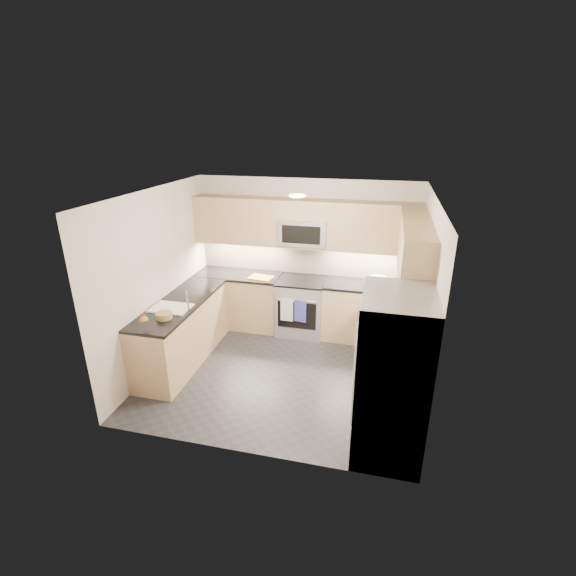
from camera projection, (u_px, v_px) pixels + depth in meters
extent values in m
cube|color=#25252A|center=(282.00, 372.00, 5.93)|extent=(3.60, 3.20, 0.00)
cube|color=beige|center=(281.00, 194.00, 5.00)|extent=(3.60, 3.20, 0.02)
cube|color=beige|center=(306.00, 255.00, 6.91)|extent=(3.60, 0.02, 2.50)
cube|color=beige|center=(241.00, 351.00, 4.02)|extent=(3.60, 0.02, 2.50)
cube|color=beige|center=(158.00, 279.00, 5.86)|extent=(0.02, 3.20, 2.50)
cube|color=beige|center=(425.00, 303.00, 5.07)|extent=(0.02, 3.20, 2.50)
cube|color=tan|center=(239.00, 300.00, 7.17)|extent=(1.42, 0.60, 0.90)
cube|color=tan|center=(368.00, 313.00, 6.70)|extent=(1.42, 0.60, 0.90)
cube|color=tan|center=(393.00, 352.00, 5.57)|extent=(0.60, 1.70, 0.90)
cube|color=tan|center=(183.00, 332.00, 6.09)|extent=(0.60, 2.00, 0.90)
cube|color=black|center=(238.00, 275.00, 7.00)|extent=(1.42, 0.63, 0.04)
cube|color=black|center=(370.00, 286.00, 6.53)|extent=(1.42, 0.63, 0.04)
cube|color=black|center=(397.00, 320.00, 5.40)|extent=(0.63, 1.70, 0.04)
cube|color=black|center=(180.00, 303.00, 5.91)|extent=(0.63, 2.00, 0.04)
cube|color=tan|center=(304.00, 224.00, 6.54)|extent=(3.60, 0.35, 0.75)
cube|color=tan|center=(414.00, 251.00, 5.15)|extent=(0.35, 1.95, 0.75)
cube|color=tan|center=(305.00, 259.00, 6.93)|extent=(3.60, 0.01, 0.51)
cube|color=tan|center=(422.00, 294.00, 5.50)|extent=(0.01, 2.30, 0.51)
cube|color=#ABAFB3|center=(301.00, 307.00, 6.91)|extent=(0.76, 0.65, 0.91)
cube|color=black|center=(301.00, 281.00, 6.74)|extent=(0.76, 0.65, 0.03)
cube|color=black|center=(297.00, 315.00, 6.61)|extent=(0.62, 0.02, 0.45)
cylinder|color=#B2B5BA|center=(297.00, 300.00, 6.50)|extent=(0.60, 0.02, 0.02)
cube|color=#9B9EA2|center=(304.00, 232.00, 6.56)|extent=(0.76, 0.40, 0.40)
cube|color=black|center=(301.00, 235.00, 6.38)|extent=(0.60, 0.01, 0.28)
cube|color=#979A9E|center=(392.00, 376.00, 4.24)|extent=(0.70, 0.90, 1.80)
cylinder|color=#B2B5BA|center=(354.00, 377.00, 4.14)|extent=(0.02, 0.02, 1.20)
cylinder|color=#B2B5BA|center=(357.00, 358.00, 4.47)|extent=(0.02, 0.02, 1.20)
cube|color=white|center=(171.00, 313.00, 5.70)|extent=(0.52, 0.38, 0.16)
cylinder|color=silver|center=(188.00, 301.00, 5.57)|extent=(0.03, 0.03, 0.28)
cylinder|color=#50B94F|center=(377.00, 283.00, 6.37)|extent=(0.31, 0.31, 0.16)
cube|color=#C96D12|center=(261.00, 277.00, 6.81)|extent=(0.41, 0.31, 0.01)
cylinder|color=#9E8549|center=(164.00, 315.00, 5.39)|extent=(0.23, 0.23, 0.08)
sphere|color=#A12B12|center=(144.00, 317.00, 5.16)|extent=(0.07, 0.07, 0.07)
sphere|color=#68AE4A|center=(146.00, 319.00, 5.11)|extent=(0.06, 0.06, 0.06)
cube|color=white|center=(287.00, 310.00, 6.58)|extent=(0.20, 0.03, 0.38)
cube|color=#333A8E|center=(300.00, 311.00, 6.53)|extent=(0.19, 0.04, 0.36)
sphere|color=orange|center=(143.00, 320.00, 5.09)|extent=(0.07, 0.07, 0.07)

